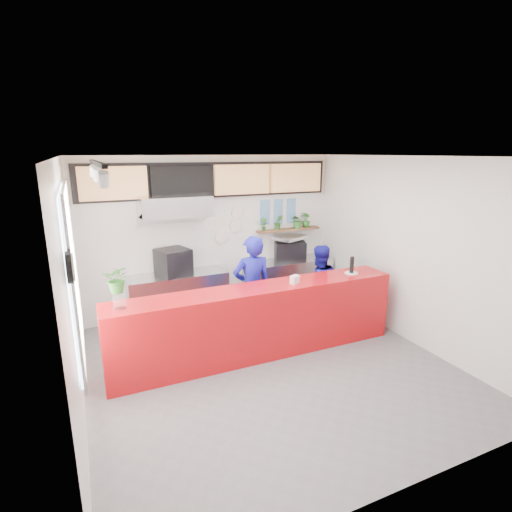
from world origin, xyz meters
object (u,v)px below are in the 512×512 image
object	(u,v)px
service_counter	(258,321)
staff_right	(318,286)
staff_center	(252,288)
panini_oven	(173,262)
espresso_machine	(290,251)
pepper_mill	(352,265)

from	to	relation	value
service_counter	staff_right	distance (m)	1.55
staff_center	staff_right	world-z (taller)	staff_center
panini_oven	staff_center	bearing A→B (deg)	-67.28
espresso_machine	staff_center	distance (m)	1.87
service_counter	staff_center	size ratio (longest dim) A/B	2.55
panini_oven	pepper_mill	xyz separation A→B (m)	(2.56, -1.81, 0.12)
espresso_machine	pepper_mill	world-z (taller)	pepper_mill
staff_right	pepper_mill	xyz separation A→B (m)	(0.27, -0.56, 0.51)
service_counter	staff_right	xyz separation A→B (m)	(1.43, 0.56, 0.19)
service_counter	espresso_machine	bearing A→B (deg)	49.50
staff_right	pepper_mill	size ratio (longest dim) A/B	5.43
espresso_machine	staff_right	bearing A→B (deg)	-74.22
espresso_machine	pepper_mill	bearing A→B (deg)	-64.27
panini_oven	espresso_machine	size ratio (longest dim) A/B	0.86
staff_center	service_counter	bearing A→B (deg)	81.03
staff_center	pepper_mill	world-z (taller)	staff_center
staff_right	pepper_mill	distance (m)	0.80
staff_right	pepper_mill	bearing A→B (deg)	119.81
pepper_mill	staff_center	bearing A→B (deg)	159.74
espresso_machine	staff_right	xyz separation A→B (m)	(-0.11, -1.24, -0.35)
staff_center	pepper_mill	xyz separation A→B (m)	(1.55, -0.57, 0.37)
service_counter	staff_center	distance (m)	0.67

